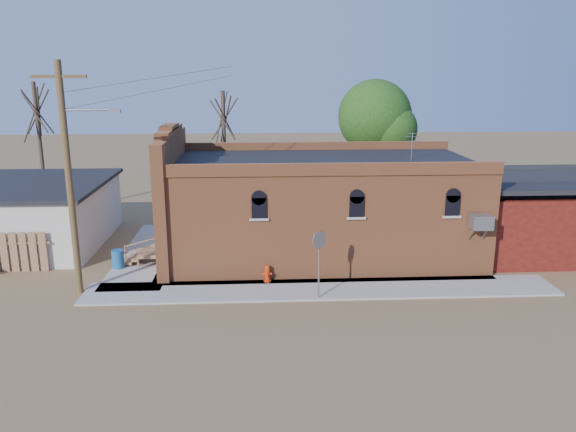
{
  "coord_description": "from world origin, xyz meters",
  "views": [
    {
      "loc": [
        -1.01,
        -20.18,
        8.61
      ],
      "look_at": [
        0.27,
        3.69,
        2.4
      ],
      "focal_mm": 35.0,
      "sensor_mm": 36.0,
      "label": 1
    }
  ],
  "objects_px": {
    "stop_sign": "(319,246)",
    "trash_barrel": "(118,259)",
    "fire_hydrant": "(267,273)",
    "utility_pole": "(70,175)",
    "brick_bar": "(315,207)"
  },
  "relations": [
    {
      "from": "stop_sign",
      "to": "trash_barrel",
      "type": "relative_size",
      "value": 3.32
    },
    {
      "from": "brick_bar",
      "to": "utility_pole",
      "type": "bearing_deg",
      "value": -156.31
    },
    {
      "from": "trash_barrel",
      "to": "brick_bar",
      "type": "bearing_deg",
      "value": 10.53
    },
    {
      "from": "fire_hydrant",
      "to": "utility_pole",
      "type": "bearing_deg",
      "value": -150.61
    },
    {
      "from": "trash_barrel",
      "to": "utility_pole",
      "type": "bearing_deg",
      "value": -107.79
    },
    {
      "from": "brick_bar",
      "to": "fire_hydrant",
      "type": "xyz_separation_m",
      "value": [
        -2.33,
        -3.7,
        -1.9
      ]
    },
    {
      "from": "fire_hydrant",
      "to": "stop_sign",
      "type": "xyz_separation_m",
      "value": [
        1.95,
        -1.8,
        1.73
      ]
    },
    {
      "from": "brick_bar",
      "to": "stop_sign",
      "type": "relative_size",
      "value": 6.04
    },
    {
      "from": "brick_bar",
      "to": "trash_barrel",
      "type": "xyz_separation_m",
      "value": [
        -8.94,
        -1.66,
        -1.85
      ]
    },
    {
      "from": "trash_barrel",
      "to": "fire_hydrant",
      "type": "bearing_deg",
      "value": -17.11
    },
    {
      "from": "utility_pole",
      "to": "stop_sign",
      "type": "xyz_separation_m",
      "value": [
        9.4,
        -1.2,
        -2.61
      ]
    },
    {
      "from": "stop_sign",
      "to": "trash_barrel",
      "type": "bearing_deg",
      "value": 139.14
    },
    {
      "from": "brick_bar",
      "to": "utility_pole",
      "type": "distance_m",
      "value": 10.96
    },
    {
      "from": "stop_sign",
      "to": "trash_barrel",
      "type": "xyz_separation_m",
      "value": [
        -8.56,
        3.83,
        -1.68
      ]
    },
    {
      "from": "fire_hydrant",
      "to": "trash_barrel",
      "type": "relative_size",
      "value": 0.88
    }
  ]
}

